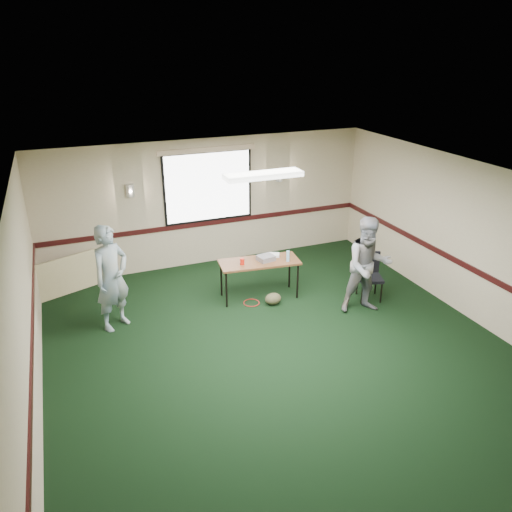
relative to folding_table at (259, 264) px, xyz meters
name	(u,v)px	position (x,y,z in m)	size (l,w,h in m)	color
ground	(287,359)	(-0.37, -2.05, -0.69)	(8.00, 8.00, 0.00)	black
room_shell	(239,219)	(-0.37, 0.08, 0.89)	(8.00, 8.02, 8.00)	tan
folding_table	(259,264)	(0.00, 0.00, 0.00)	(1.54, 0.76, 0.74)	#532C17
projector	(266,258)	(0.12, -0.02, 0.10)	(0.29, 0.24, 0.10)	gray
game_console	(274,255)	(0.35, 0.11, 0.08)	(0.20, 0.16, 0.05)	silver
red_cup	(242,262)	(-0.35, -0.02, 0.11)	(0.08, 0.08, 0.12)	red
water_bottle	(288,256)	(0.49, -0.20, 0.16)	(0.06, 0.06, 0.20)	#85BADA
duffel_bag	(273,299)	(0.13, -0.37, -0.58)	(0.31, 0.23, 0.22)	#433E26
cable_coil	(251,303)	(-0.23, -0.19, -0.68)	(0.30, 0.30, 0.02)	red
folded_table	(66,276)	(-3.37, 1.55, -0.33)	(1.38, 0.06, 0.71)	tan
conference_chair	(369,272)	(1.92, -0.75, -0.17)	(0.54, 0.55, 0.87)	black
person_left	(112,278)	(-2.65, -0.08, 0.22)	(0.66, 0.44, 1.82)	#3D6288
person_right	(368,266)	(1.57, -1.19, 0.20)	(0.86, 0.67, 1.76)	slate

